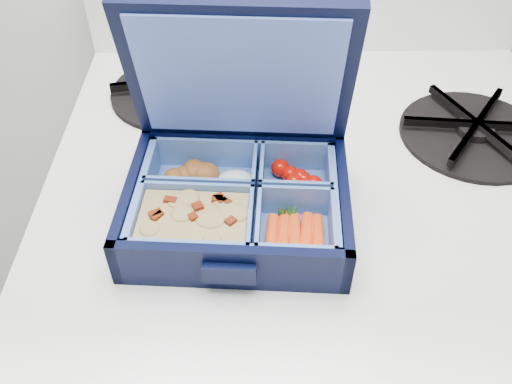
{
  "coord_description": "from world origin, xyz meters",
  "views": [
    {
      "loc": [
        -0.7,
        1.17,
        1.37
      ],
      "look_at": [
        -0.7,
        1.57,
        0.99
      ],
      "focal_mm": 38.0,
      "sensor_mm": 36.0,
      "label": 1
    }
  ],
  "objects_px": {
    "stove": "(298,361)",
    "bento_box": "(237,204)",
    "burner_grate": "(476,128)",
    "fork": "(324,139)"
  },
  "relations": [
    {
      "from": "bento_box",
      "to": "fork",
      "type": "xyz_separation_m",
      "value": [
        0.11,
        0.14,
        -0.02
      ]
    },
    {
      "from": "fork",
      "to": "burner_grate",
      "type": "bearing_deg",
      "value": 17.51
    },
    {
      "from": "stove",
      "to": "bento_box",
      "type": "relative_size",
      "value": 4.27
    },
    {
      "from": "bento_box",
      "to": "burner_grate",
      "type": "distance_m",
      "value": 0.33
    },
    {
      "from": "bento_box",
      "to": "burner_grate",
      "type": "bearing_deg",
      "value": 29.59
    },
    {
      "from": "stove",
      "to": "bento_box",
      "type": "bearing_deg",
      "value": -134.48
    },
    {
      "from": "bento_box",
      "to": "stove",
      "type": "bearing_deg",
      "value": 49.32
    },
    {
      "from": "stove",
      "to": "fork",
      "type": "height_order",
      "value": "fork"
    },
    {
      "from": "bento_box",
      "to": "fork",
      "type": "height_order",
      "value": "bento_box"
    },
    {
      "from": "stove",
      "to": "fork",
      "type": "relative_size",
      "value": 5.46
    }
  ]
}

